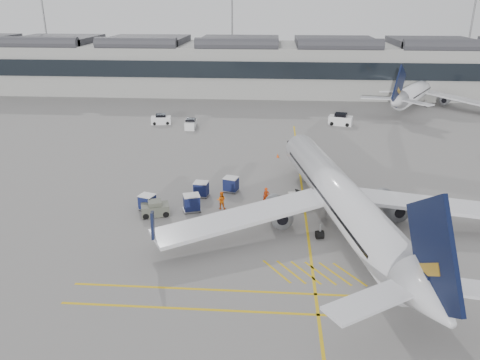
# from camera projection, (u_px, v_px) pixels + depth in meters

# --- Properties ---
(ground) EXTENTS (220.00, 220.00, 0.00)m
(ground) POSITION_uv_depth(u_px,v_px,m) (205.00, 229.00, 45.82)
(ground) COLOR gray
(ground) RESTS_ON ground
(terminal) EXTENTS (200.00, 20.45, 12.40)m
(terminal) POSITION_uv_depth(u_px,v_px,m) (248.00, 65.00, 110.32)
(terminal) COLOR #9E9E99
(terminal) RESTS_ON ground
(light_masts) EXTENTS (113.00, 0.60, 25.45)m
(light_masts) POSITION_uv_depth(u_px,v_px,m) (245.00, 25.00, 120.44)
(light_masts) COLOR slate
(light_masts) RESTS_ON ground
(apron_markings) EXTENTS (0.25, 60.00, 0.01)m
(apron_markings) POSITION_uv_depth(u_px,v_px,m) (302.00, 193.00, 54.41)
(apron_markings) COLOR gold
(apron_markings) RESTS_ON ground
(airliner_main) EXTENTS (35.87, 39.58, 10.65)m
(airliner_main) POSITION_uv_depth(u_px,v_px,m) (341.00, 199.00, 44.98)
(airliner_main) COLOR silver
(airliner_main) RESTS_ON ground
(airliner_far) EXTENTS (30.50, 33.65, 9.95)m
(airliner_far) POSITION_uv_depth(u_px,v_px,m) (418.00, 90.00, 98.03)
(airliner_far) COLOR silver
(airliner_far) RESTS_ON ground
(belt_loader) EXTENTS (4.19, 1.90, 1.66)m
(belt_loader) POSITION_uv_depth(u_px,v_px,m) (300.00, 200.00, 51.21)
(belt_loader) COLOR silver
(belt_loader) RESTS_ON ground
(baggage_cart_a) EXTENTS (2.01, 1.80, 1.78)m
(baggage_cart_a) POSITION_uv_depth(u_px,v_px,m) (231.00, 184.00, 54.38)
(baggage_cart_a) COLOR gray
(baggage_cart_a) RESTS_ON ground
(baggage_cart_b) EXTENTS (2.16, 1.96, 1.88)m
(baggage_cart_b) POSITION_uv_depth(u_px,v_px,m) (192.00, 202.00, 49.37)
(baggage_cart_b) COLOR gray
(baggage_cart_b) RESTS_ON ground
(baggage_cart_c) EXTENTS (1.82, 1.57, 1.76)m
(baggage_cart_c) POSITION_uv_depth(u_px,v_px,m) (201.00, 189.00, 53.07)
(baggage_cart_c) COLOR gray
(baggage_cart_c) RESTS_ON ground
(baggage_cart_d) EXTENTS (1.99, 1.81, 1.73)m
(baggage_cart_d) POSITION_uv_depth(u_px,v_px,m) (147.00, 202.00, 49.72)
(baggage_cart_d) COLOR gray
(baggage_cart_d) RESTS_ON ground
(ramp_agent_a) EXTENTS (0.83, 0.66, 1.99)m
(ramp_agent_a) POSITION_uv_depth(u_px,v_px,m) (266.00, 196.00, 50.90)
(ramp_agent_a) COLOR #E23B0B
(ramp_agent_a) RESTS_ON ground
(ramp_agent_b) EXTENTS (0.98, 0.77, 1.98)m
(ramp_agent_b) POSITION_uv_depth(u_px,v_px,m) (221.00, 200.00, 49.97)
(ramp_agent_b) COLOR orange
(ramp_agent_b) RESTS_ON ground
(pushback_tug) EXTENTS (3.22, 2.48, 1.59)m
(pushback_tug) POSITION_uv_depth(u_px,v_px,m) (155.00, 209.00, 48.60)
(pushback_tug) COLOR #575A4C
(pushback_tug) RESTS_ON ground
(safety_cone_nose) EXTENTS (0.39, 0.39, 0.55)m
(safety_cone_nose) POSITION_uv_depth(u_px,v_px,m) (278.00, 155.00, 66.26)
(safety_cone_nose) COLOR #F24C0A
(safety_cone_nose) RESTS_ON ground
(safety_cone_engine) EXTENTS (0.41, 0.41, 0.57)m
(safety_cone_engine) POSITION_uv_depth(u_px,v_px,m) (354.00, 202.00, 51.24)
(safety_cone_engine) COLOR #F24C0A
(safety_cone_engine) RESTS_ON ground
(service_van_left) EXTENTS (3.70, 2.30, 1.78)m
(service_van_left) POSITION_uv_depth(u_px,v_px,m) (161.00, 120.00, 83.48)
(service_van_left) COLOR white
(service_van_left) RESTS_ON ground
(service_van_mid) EXTENTS (1.71, 3.37, 1.72)m
(service_van_mid) POSITION_uv_depth(u_px,v_px,m) (191.00, 124.00, 80.59)
(service_van_mid) COLOR white
(service_van_mid) RESTS_ON ground
(service_van_right) EXTENTS (4.46, 3.05, 2.09)m
(service_van_right) POSITION_uv_depth(u_px,v_px,m) (341.00, 120.00, 82.79)
(service_van_right) COLOR white
(service_van_right) RESTS_ON ground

